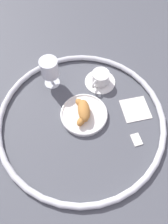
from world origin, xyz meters
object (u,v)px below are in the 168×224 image
object	(u,v)px
juice_glass_left	(50,69)
coffee_cup_near	(100,79)
sugar_packet	(137,139)
pastry_plate	(84,114)
croissant_large	(83,111)
folded_napkin	(135,109)

from	to	relation	value
juice_glass_left	coffee_cup_near	bearing A→B (deg)	-89.10
sugar_packet	coffee_cup_near	bearing A→B (deg)	8.84
pastry_plate	juice_glass_left	size ratio (longest dim) A/B	1.37
croissant_large	coffee_cup_near	size ratio (longest dim) A/B	1.00
pastry_plate	folded_napkin	bearing A→B (deg)	-81.86
pastry_plate	sugar_packet	bearing A→B (deg)	-117.42
juice_glass_left	sugar_packet	size ratio (longest dim) A/B	2.80
juice_glass_left	folded_napkin	distance (m)	0.39
pastry_plate	croissant_large	world-z (taller)	croissant_large
croissant_large	sugar_packet	size ratio (longest dim) A/B	2.73
juice_glass_left	folded_napkin	bearing A→B (deg)	-110.87
sugar_packet	croissant_large	bearing A→B (deg)	46.02
juice_glass_left	folded_napkin	world-z (taller)	juice_glass_left
juice_glass_left	pastry_plate	bearing A→B (deg)	-139.45
folded_napkin	juice_glass_left	bearing A→B (deg)	69.13
sugar_packet	folded_napkin	bearing A→B (deg)	-21.42
juice_glass_left	sugar_packet	bearing A→B (deg)	-128.18
pastry_plate	coffee_cup_near	bearing A→B (deg)	-22.42
croissant_large	folded_napkin	xyz separation A→B (m)	(0.03, -0.22, -0.04)
croissant_large	juice_glass_left	distance (m)	0.22
coffee_cup_near	folded_napkin	distance (m)	0.20
coffee_cup_near	folded_napkin	xyz separation A→B (m)	(-0.14, -0.14, -0.02)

